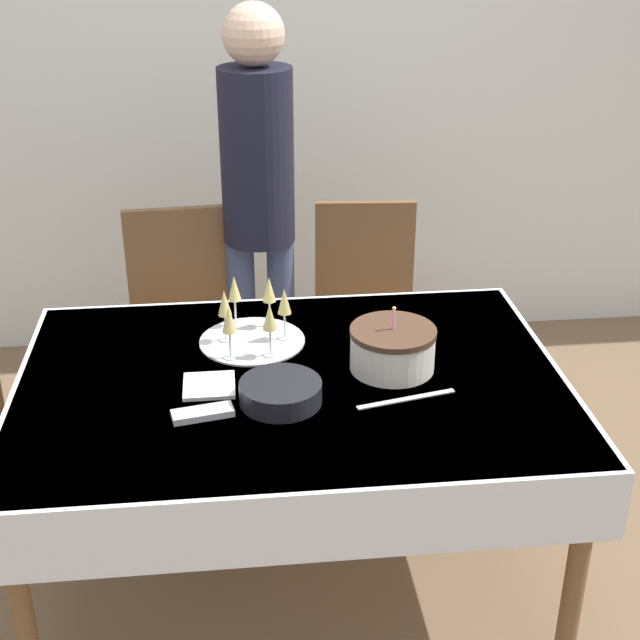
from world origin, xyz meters
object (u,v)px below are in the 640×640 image
dining_chair_far_left (182,322)px  person_standing (258,187)px  champagne_tray (252,319)px  dining_chair_far_right (365,314)px  birthday_cake (393,349)px  plate_stack_main (281,392)px

dining_chair_far_left → person_standing: (0.32, 0.10, 0.51)m
dining_chair_far_left → champagne_tray: dining_chair_far_left is taller
dining_chair_far_right → person_standing: bearing=166.0°
champagne_tray → person_standing: (0.06, 0.75, 0.20)m
dining_chair_far_right → birthday_cake: birthday_cake is taller
dining_chair_far_right → plate_stack_main: 1.14m
plate_stack_main → person_standing: (-0.00, 1.13, 0.25)m
plate_stack_main → person_standing: person_standing is taller
dining_chair_far_left → birthday_cake: 1.14m
champagne_tray → dining_chair_far_right: bearing=53.8°
champagne_tray → dining_chair_far_left: bearing=112.1°
dining_chair_far_left → plate_stack_main: 1.11m
dining_chair_far_right → champagne_tray: size_ratio=2.89×
dining_chair_far_right → champagne_tray: bearing=-126.2°
dining_chair_far_right → champagne_tray: (-0.47, -0.64, 0.31)m
dining_chair_far_left → champagne_tray: bearing=-67.9°
champagne_tray → person_standing: bearing=85.5°
dining_chair_far_left → dining_chair_far_right: 0.73m
person_standing → plate_stack_main: bearing=-89.8°
dining_chair_far_left → birthday_cake: birthday_cake is taller
dining_chair_far_right → person_standing: person_standing is taller
dining_chair_far_right → birthday_cake: bearing=-93.9°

